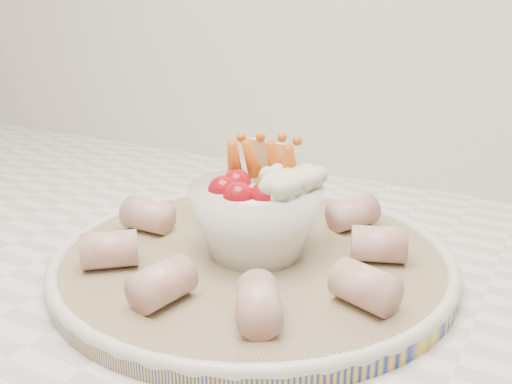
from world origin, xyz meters
The scene contains 3 objects.
serving_platter centered at (0.02, 1.42, 0.93)m, with size 0.47×0.47×0.02m.
veggie_bowl centered at (0.03, 1.43, 0.98)m, with size 0.13×0.13×0.11m.
cured_meat_rolls centered at (0.02, 1.42, 0.95)m, with size 0.30×0.30×0.03m.
Camera 1 is at (0.27, 0.99, 1.17)m, focal length 40.00 mm.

